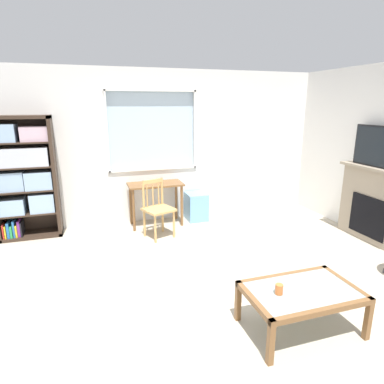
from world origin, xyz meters
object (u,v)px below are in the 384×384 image
object	(u,v)px
coffee_table	(302,295)
fireplace	(374,205)
sippy_cup	(279,289)
desk_under_window	(156,191)
plastic_drawer_unit	(196,206)
tv	(382,147)
bookshelf	(24,175)
wooden_chair	(157,208)

from	to	relation	value
coffee_table	fireplace	bearing A→B (deg)	32.15
coffee_table	sippy_cup	bearing A→B (deg)	178.45
desk_under_window	plastic_drawer_unit	xyz separation A→B (m)	(0.74, 0.05, -0.36)
plastic_drawer_unit	sippy_cup	xyz separation A→B (m)	(-0.28, -3.15, 0.21)
tv	plastic_drawer_unit	bearing A→B (deg)	141.78
bookshelf	desk_under_window	distance (m)	2.03
sippy_cup	wooden_chair	bearing A→B (deg)	101.83
bookshelf	tv	distance (m)	5.26
sippy_cup	bookshelf	bearing A→B (deg)	127.37
plastic_drawer_unit	coffee_table	distance (m)	3.16
plastic_drawer_unit	wooden_chair	bearing A→B (deg)	-145.47
plastic_drawer_unit	sippy_cup	bearing A→B (deg)	-95.11
plastic_drawer_unit	tv	xyz separation A→B (m)	(2.20, -1.73, 1.19)
fireplace	tv	bearing A→B (deg)	180.00
tv	sippy_cup	xyz separation A→B (m)	(-2.48, -1.42, -0.98)
bookshelf	fireplace	xyz separation A→B (m)	(4.95, -1.79, -0.42)
wooden_chair	plastic_drawer_unit	distance (m)	1.02
desk_under_window	fireplace	distance (m)	3.41
wooden_chair	plastic_drawer_unit	world-z (taller)	wooden_chair
desk_under_window	plastic_drawer_unit	size ratio (longest dim) A/B	1.87
fireplace	sippy_cup	distance (m)	2.88
desk_under_window	coffee_table	bearing A→B (deg)	-77.31
bookshelf	plastic_drawer_unit	xyz separation A→B (m)	(2.73, -0.06, -0.74)
coffee_table	wooden_chair	bearing A→B (deg)	106.76
sippy_cup	desk_under_window	bearing A→B (deg)	98.45
sippy_cup	tv	bearing A→B (deg)	29.69
desk_under_window	tv	bearing A→B (deg)	-29.77
wooden_chair	sippy_cup	world-z (taller)	wooden_chair
wooden_chair	plastic_drawer_unit	xyz separation A→B (m)	(0.82, 0.57, -0.22)
sippy_cup	coffee_table	bearing A→B (deg)	-1.55
bookshelf	tv	world-z (taller)	bookshelf
bookshelf	desk_under_window	bearing A→B (deg)	-3.04
bookshelf	sippy_cup	world-z (taller)	bookshelf
desk_under_window	tv	size ratio (longest dim) A/B	0.96
bookshelf	fireplace	size ratio (longest dim) A/B	1.47
wooden_chair	coffee_table	distance (m)	2.71
plastic_drawer_unit	tv	distance (m)	3.04
bookshelf	wooden_chair	xyz separation A→B (m)	(1.91, -0.62, -0.52)
fireplace	coffee_table	world-z (taller)	fireplace
desk_under_window	tv	world-z (taller)	tv
desk_under_window	fireplace	world-z (taller)	fireplace
desk_under_window	plastic_drawer_unit	distance (m)	0.83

